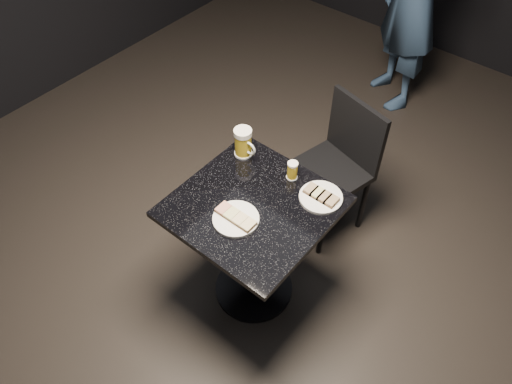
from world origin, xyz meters
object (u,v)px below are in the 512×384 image
(plate_small, at_px, (321,197))
(table, at_px, (253,236))
(beer_tumbler, at_px, (292,170))
(plate_large, at_px, (236,219))
(chair, at_px, (338,162))
(beer_mug, at_px, (243,143))

(plate_small, xyz_separation_m, table, (-0.22, -0.23, -0.25))
(plate_small, relative_size, beer_tumbler, 2.10)
(plate_large, bearing_deg, chair, 87.64)
(table, xyz_separation_m, chair, (0.03, 0.72, -0.01))
(table, bearing_deg, plate_small, 46.38)
(table, relative_size, beer_mug, 4.75)
(table, height_order, beer_mug, beer_mug)
(chair, bearing_deg, beer_tumbler, -89.71)
(beer_tumbler, bearing_deg, beer_mug, -175.19)
(table, xyz_separation_m, beer_tumbler, (0.03, 0.25, 0.29))
(beer_tumbler, relative_size, chair, 0.11)
(beer_tumbler, height_order, chair, chair)
(plate_small, distance_m, beer_mug, 0.48)
(plate_small, height_order, beer_tumbler, beer_tumbler)
(plate_large, xyz_separation_m, plate_small, (0.22, 0.35, 0.00))
(table, xyz_separation_m, beer_mug, (-0.25, 0.23, 0.32))
(plate_small, distance_m, beer_tumbler, 0.19)
(beer_mug, distance_m, beer_tumbler, 0.29)
(plate_large, height_order, chair, chair)
(plate_large, xyz_separation_m, chair, (0.03, 0.84, -0.26))
(plate_large, relative_size, chair, 0.24)
(chair, bearing_deg, beer_mug, -120.25)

